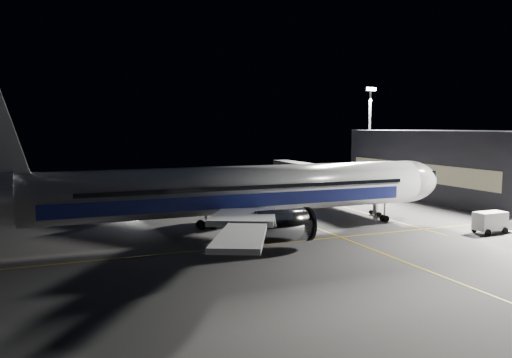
{
  "coord_description": "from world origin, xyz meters",
  "views": [
    {
      "loc": [
        -20.13,
        -54.67,
        12.68
      ],
      "look_at": [
        3.65,
        4.29,
        6.0
      ],
      "focal_mm": 35.0,
      "sensor_mm": 36.0,
      "label": 1
    }
  ],
  "objects": [
    {
      "name": "jet_bridge",
      "position": [
        22.0,
        18.06,
        4.58
      ],
      "size": [
        3.6,
        34.4,
        6.3
      ],
      "color": "#B2B2B7",
      "rests_on": "ground"
    },
    {
      "name": "guide_line_side",
      "position": [
        22.0,
        10.0,
        0.01
      ],
      "size": [
        0.25,
        40.0,
        0.01
      ],
      "primitive_type": "cube",
      "color": "gold",
      "rests_on": "ground"
    },
    {
      "name": "guide_line_main",
      "position": [
        10.0,
        0.0,
        0.01
      ],
      "size": [
        0.25,
        80.0,
        0.01
      ],
      "primitive_type": "cube",
      "color": "gold",
      "rests_on": "ground"
    },
    {
      "name": "terminal",
      "position": [
        45.98,
        14.0,
        6.0
      ],
      "size": [
        18.12,
        40.0,
        12.0
      ],
      "color": "black",
      "rests_on": "ground"
    },
    {
      "name": "guide_line_cross",
      "position": [
        0.0,
        -6.0,
        0.01
      ],
      "size": [
        70.0,
        0.25,
        0.01
      ],
      "primitive_type": "cube",
      "color": "gold",
      "rests_on": "ground"
    },
    {
      "name": "safety_cone_c",
      "position": [
        5.8,
        14.0,
        0.32
      ],
      "size": [
        0.43,
        0.43,
        0.65
      ],
      "primitive_type": "cone",
      "color": "#FB4A0A",
      "rests_on": "ground"
    },
    {
      "name": "safety_cone_a",
      "position": [
        -0.62,
        10.16,
        0.31
      ],
      "size": [
        0.41,
        0.41,
        0.62
      ],
      "primitive_type": "cone",
      "color": "#FB4A0A",
      "rests_on": "ground"
    },
    {
      "name": "service_truck",
      "position": [
        28.19,
        -10.76,
        1.38
      ],
      "size": [
        5.06,
        2.31,
        2.57
      ],
      "rotation": [
        0.0,
        0.0,
        0.01
      ],
      "color": "silver",
      "rests_on": "ground"
    },
    {
      "name": "ground",
      "position": [
        0.0,
        0.0,
        0.0
      ],
      "size": [
        200.0,
        200.0,
        0.0
      ],
      "primitive_type": "plane",
      "color": "#4C4C4F",
      "rests_on": "ground"
    },
    {
      "name": "floodlight_mast_north",
      "position": [
        40.0,
        31.99,
        12.37
      ],
      "size": [
        2.4,
        0.68,
        20.7
      ],
      "color": "#59595E",
      "rests_on": "ground"
    },
    {
      "name": "airliner",
      "position": [
        -1.08,
        0.0,
        5.16
      ],
      "size": [
        61.48,
        54.22,
        16.64
      ],
      "color": "silver",
      "rests_on": "ground"
    },
    {
      "name": "safety_cone_b",
      "position": [
        -1.01,
        11.54,
        0.27
      ],
      "size": [
        0.35,
        0.35,
        0.53
      ],
      "primitive_type": "cone",
      "color": "#FB4A0A",
      "rests_on": "ground"
    },
    {
      "name": "baggage_tug",
      "position": [
        -9.63,
        16.96,
        0.91
      ],
      "size": [
        3.29,
        2.98,
        1.97
      ],
      "rotation": [
        0.0,
        0.0,
        -0.36
      ],
      "color": "black",
      "rests_on": "ground"
    }
  ]
}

